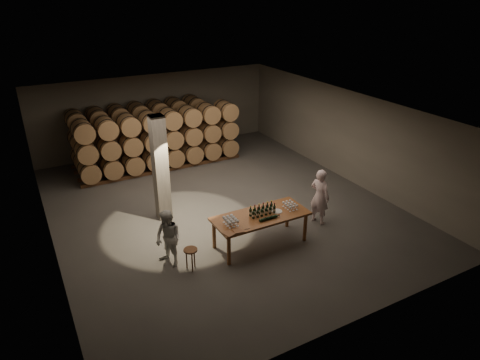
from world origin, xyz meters
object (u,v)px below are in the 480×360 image
bottle_cluster (262,211)px  person_woman (168,239)px  tasting_table (261,219)px  plate (277,211)px  stool (191,253)px  notebook_near (238,231)px  person_man (320,196)px

bottle_cluster → person_woman: (-2.55, 0.29, -0.26)m
tasting_table → person_woman: 2.51m
plate → person_woman: person_woman is taller
bottle_cluster → person_woman: size_ratio=0.48×
tasting_table → stool: (-2.09, -0.15, -0.32)m
plate → notebook_near: 1.47m
tasting_table → person_woman: person_woman is taller
bottle_cluster → plate: bearing=-8.0°
person_woman → tasting_table: bearing=60.0°
person_man → tasting_table: bearing=76.5°
plate → person_woman: size_ratio=0.19×
bottle_cluster → stool: bearing=-175.6°
bottle_cluster → notebook_near: size_ratio=2.90×
person_man → person_woman: size_ratio=1.13×
plate → tasting_table: bearing=175.3°
tasting_table → stool: 2.12m
stool → notebook_near: bearing=-14.4°
bottle_cluster → notebook_near: bottle_cluster is taller
notebook_near → person_man: (3.05, 0.65, -0.06)m
tasting_table → plate: plate is taller
tasting_table → plate: (0.49, -0.04, 0.11)m
notebook_near → person_woman: (-1.57, 0.76, -0.16)m
person_man → bottle_cluster: bearing=76.2°
person_man → stool: bearing=75.9°
notebook_near → stool: (-1.18, 0.30, -0.44)m
bottle_cluster → plate: (0.43, -0.06, -0.10)m
tasting_table → stool: bearing=-176.0°
tasting_table → bottle_cluster: 0.22m
tasting_table → person_woman: size_ratio=1.73×
person_woman → person_man: bearing=65.7°
stool → person_man: 4.26m
tasting_table → bottle_cluster: (0.07, 0.02, 0.21)m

